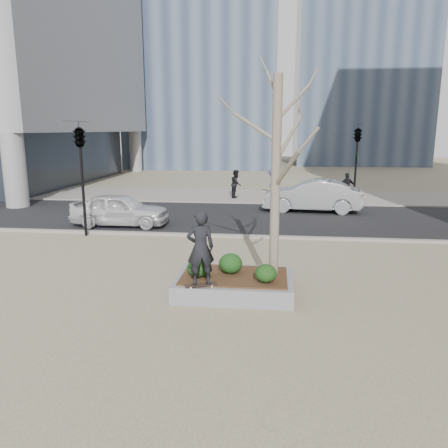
# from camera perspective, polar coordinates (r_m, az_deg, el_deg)

# --- Properties ---
(ground) EXTENTS (120.00, 120.00, 0.00)m
(ground) POSITION_cam_1_polar(r_m,az_deg,el_deg) (11.65, -3.61, -8.78)
(ground) COLOR gray
(ground) RESTS_ON ground
(street) EXTENTS (60.00, 8.00, 0.02)m
(street) POSITION_cam_1_polar(r_m,az_deg,el_deg) (21.20, 1.13, 0.91)
(street) COLOR black
(street) RESTS_ON ground
(far_sidewalk) EXTENTS (60.00, 6.00, 0.02)m
(far_sidewalk) POSITION_cam_1_polar(r_m,az_deg,el_deg) (28.08, 2.50, 3.71)
(far_sidewalk) COLOR gray
(far_sidewalk) RESTS_ON ground
(planter) EXTENTS (3.00, 2.00, 0.45)m
(planter) POSITION_cam_1_polar(r_m,az_deg,el_deg) (11.44, 1.35, -7.95)
(planter) COLOR gray
(planter) RESTS_ON ground
(planter_mulch) EXTENTS (2.70, 1.70, 0.04)m
(planter_mulch) POSITION_cam_1_polar(r_m,az_deg,el_deg) (11.36, 1.36, -6.79)
(planter_mulch) COLOR #382314
(planter_mulch) RESTS_ON planter
(sycamore_tree) EXTENTS (2.80, 2.80, 6.60)m
(sycamore_tree) POSITION_cam_1_polar(r_m,az_deg,el_deg) (11.00, 6.87, 10.16)
(sycamore_tree) COLOR gray
(sycamore_tree) RESTS_ON planter_mulch
(shrub_left) EXTENTS (0.58, 0.58, 0.49)m
(shrub_left) POSITION_cam_1_polar(r_m,az_deg,el_deg) (11.18, -3.36, -5.68)
(shrub_left) COLOR #133310
(shrub_left) RESTS_ON planter_mulch
(shrub_middle) EXTENTS (0.62, 0.62, 0.52)m
(shrub_middle) POSITION_cam_1_polar(r_m,az_deg,el_deg) (11.43, 0.87, -5.16)
(shrub_middle) COLOR #173A12
(shrub_middle) RESTS_ON planter_mulch
(shrub_right) EXTENTS (0.53, 0.53, 0.45)m
(shrub_right) POSITION_cam_1_polar(r_m,az_deg,el_deg) (10.82, 5.50, -6.43)
(shrub_right) COLOR #163B12
(shrub_right) RESTS_ON planter_mulch
(skateboard) EXTENTS (0.80, 0.45, 0.08)m
(skateboard) POSITION_cam_1_polar(r_m,az_deg,el_deg) (10.64, -3.03, -8.05)
(skateboard) COLOR black
(skateboard) RESTS_ON planter
(skateboarder) EXTENTS (0.77, 0.63, 1.81)m
(skateboarder) POSITION_cam_1_polar(r_m,az_deg,el_deg) (10.35, -3.08, -3.14)
(skateboarder) COLOR black
(skateboarder) RESTS_ON skateboard
(police_car) EXTENTS (4.26, 1.76, 1.44)m
(police_car) POSITION_cam_1_polar(r_m,az_deg,el_deg) (19.68, -13.40, 1.86)
(police_car) COLOR silver
(police_car) RESTS_ON street
(car_silver) EXTENTS (5.11, 2.13, 1.64)m
(car_silver) POSITION_cam_1_polar(r_m,az_deg,el_deg) (22.96, 11.39, 3.66)
(car_silver) COLOR #A1A5A9
(car_silver) RESTS_ON street
(pedestrian_a) EXTENTS (0.73, 0.90, 1.72)m
(pedestrian_a) POSITION_cam_1_polar(r_m,az_deg,el_deg) (27.10, 1.62, 5.26)
(pedestrian_a) COLOR black
(pedestrian_a) RESTS_ON far_sidewalk
(pedestrian_b) EXTENTS (0.77, 1.16, 1.68)m
(pedestrian_b) POSITION_cam_1_polar(r_m,az_deg,el_deg) (28.52, 6.25, 5.50)
(pedestrian_b) COLOR #3D436E
(pedestrian_b) RESTS_ON far_sidewalk
(pedestrian_c) EXTENTS (1.06, 0.61, 1.70)m
(pedestrian_c) POSITION_cam_1_polar(r_m,az_deg,el_deg) (26.47, 15.76, 4.62)
(pedestrian_c) COLOR black
(pedestrian_c) RESTS_ON far_sidewalk
(traffic_light_near) EXTENTS (0.60, 2.48, 4.50)m
(traffic_light_near) POSITION_cam_1_polar(r_m,az_deg,el_deg) (18.03, -18.01, 5.52)
(traffic_light_near) COLOR black
(traffic_light_near) RESTS_ON ground
(traffic_light_far) EXTENTS (0.60, 2.48, 4.50)m
(traffic_light_far) POSITION_cam_1_polar(r_m,az_deg,el_deg) (25.77, 16.84, 7.44)
(traffic_light_far) COLOR black
(traffic_light_far) RESTS_ON ground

